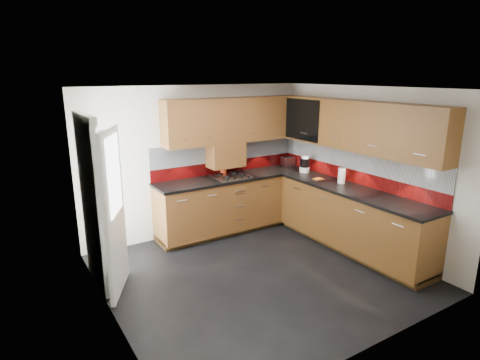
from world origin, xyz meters
TOP-DOWN VIEW (x-y plane):
  - room at (0.00, 0.00)m, footprint 4.00×3.80m
  - base_cabinets at (1.07, 0.72)m, footprint 2.70×3.20m
  - countertop at (1.05, 0.70)m, footprint 2.72×3.22m
  - backsplash at (1.28, 0.93)m, footprint 2.70×3.20m
  - upper_cabinets at (1.23, 0.78)m, footprint 2.50×3.20m
  - extractor_hood at (0.45, 1.64)m, footprint 0.60×0.33m
  - glass_cabinet at (1.71, 1.07)m, footprint 0.32×0.80m
  - back_door at (-1.78, 0.75)m, footprint 0.42×1.19m
  - gas_hob at (0.45, 1.47)m, footprint 0.57×0.50m
  - utensil_pot at (0.42, 1.67)m, footprint 0.11×0.11m
  - toaster at (1.75, 1.62)m, footprint 0.26×0.18m
  - food_processor at (1.67, 1.08)m, footprint 0.17×0.17m
  - paper_towel at (1.69, 0.24)m, footprint 0.15×0.15m
  - orange_cloth at (1.55, 0.59)m, footprint 0.14×0.12m

SIDE VIEW (x-z plane):
  - base_cabinets at x=1.07m, z-range -0.04..0.91m
  - countertop at x=1.05m, z-range 0.90..0.94m
  - orange_cloth at x=1.55m, z-range 0.94..0.95m
  - gas_hob at x=0.45m, z-range 0.93..0.98m
  - toaster at x=1.75m, z-range 0.94..1.11m
  - utensil_pot at x=0.42m, z-range 0.84..1.22m
  - back_door at x=-1.78m, z-range 0.01..2.05m
  - paper_towel at x=1.69m, z-range 0.94..1.17m
  - food_processor at x=1.67m, z-range 0.93..1.21m
  - backsplash at x=1.28m, z-range 0.94..1.48m
  - extractor_hood at x=0.45m, z-range 1.08..1.48m
  - room at x=0.00m, z-range 0.18..2.82m
  - upper_cabinets at x=1.23m, z-range 1.48..2.20m
  - glass_cabinet at x=1.71m, z-range 1.54..2.20m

